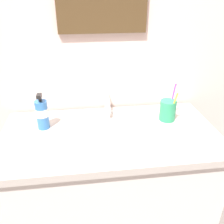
{
  "coord_description": "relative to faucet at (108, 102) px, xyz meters",
  "views": [
    {
      "loc": [
        -0.11,
        -0.95,
        1.43
      ],
      "look_at": [
        0.01,
        0.03,
        0.93
      ],
      "focal_mm": 39.15,
      "sensor_mm": 36.0,
      "label": 1
    }
  ],
  "objects": [
    {
      "name": "toothbrush_yellow",
      "position": [
        0.3,
        -0.15,
        0.05
      ],
      "size": [
        0.03,
        0.05,
        0.18
      ],
      "color": "yellow",
      "rests_on": "toothbrush_cup"
    },
    {
      "name": "sink_basin",
      "position": [
        -0.0,
        -0.21,
        -0.09
      ],
      "size": [
        0.44,
        0.44,
        0.09
      ],
      "color": "white",
      "rests_on": "vanity_counter"
    },
    {
      "name": "tiled_wall_back",
      "position": [
        -0.01,
        0.09,
        0.31
      ],
      "size": [
        2.19,
        0.04,
        2.4
      ],
      "primitive_type": "cube",
      "color": "beige",
      "rests_on": "ground"
    },
    {
      "name": "faucet",
      "position": [
        0.0,
        0.0,
        0.0
      ],
      "size": [
        0.02,
        0.15,
        0.11
      ],
      "color": "silver",
      "rests_on": "sink_basin"
    },
    {
      "name": "toothbrush_cup",
      "position": [
        0.29,
        -0.12,
        -0.01
      ],
      "size": [
        0.08,
        0.08,
        0.1
      ],
      "primitive_type": "cylinder",
      "color": "#2D9966",
      "rests_on": "vanity_counter"
    },
    {
      "name": "toothbrush_purple",
      "position": [
        0.31,
        -0.11,
        0.06
      ],
      "size": [
        0.04,
        0.03,
        0.2
      ],
      "color": "purple",
      "rests_on": "toothbrush_cup"
    },
    {
      "name": "soap_dispenser",
      "position": [
        -0.32,
        -0.12,
        0.02
      ],
      "size": [
        0.06,
        0.06,
        0.18
      ],
      "color": "#3372BF",
      "rests_on": "vanity_counter"
    },
    {
      "name": "vanity_counter",
      "position": [
        -0.01,
        -0.21,
        -0.47
      ],
      "size": [
        0.99,
        0.52,
        0.84
      ],
      "color": "silver",
      "rests_on": "ground"
    }
  ]
}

